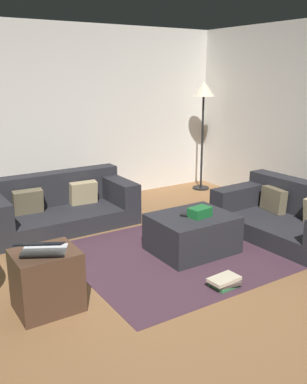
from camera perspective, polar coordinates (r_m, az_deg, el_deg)
name	(u,v)px	position (r m, az deg, el deg)	size (l,w,h in m)	color
ground_plane	(149,300)	(3.86, -0.54, -14.26)	(6.40, 6.40, 0.00)	brown
rear_partition	(30,119)	(6.26, -16.25, 9.41)	(6.40, 0.12, 2.60)	silver
couch_left	(58,206)	(5.64, -12.64, -1.88)	(1.87, 0.90, 0.65)	#26262B
couch_right	(291,217)	(5.40, 17.93, -3.18)	(1.02, 1.69, 0.63)	#26262B
ottoman	(192,233)	(4.75, 5.20, -5.53)	(0.87, 0.70, 0.42)	#26262B
gift_box	(200,212)	(4.63, 6.22, -2.70)	(0.24, 0.16, 0.11)	#19662D
tv_remote	(188,216)	(4.63, 4.58, -3.20)	(0.05, 0.16, 0.02)	black
side_table	(47,280)	(3.73, -14.11, -11.40)	(0.52, 0.44, 0.52)	#4C3323
laptop	(43,248)	(3.55, -14.61, -7.28)	(0.49, 0.50, 0.17)	silver
book_stack	(225,282)	(4.10, 9.53, -11.79)	(0.31, 0.22, 0.10)	#387A47
corner_lamp	(204,97)	(7.08, 6.72, 12.46)	(0.36, 0.36, 1.79)	black
area_rug	(192,250)	(4.83, 5.14, -7.81)	(2.60, 2.00, 0.01)	#422936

